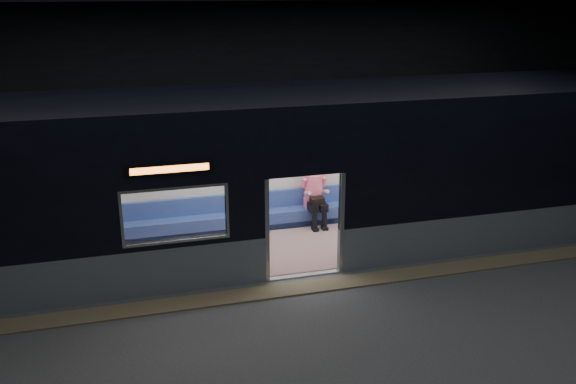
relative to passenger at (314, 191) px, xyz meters
name	(u,v)px	position (x,y,z in m)	size (l,w,h in m)	color
station_floor	(321,301)	(-1.00, -3.55, -0.84)	(24.00, 14.00, 0.01)	#47494C
station_envelope	(325,98)	(-1.00, -3.55, 2.82)	(24.00, 14.00, 5.00)	black
tactile_strip	(312,287)	(-1.00, -3.00, -0.82)	(22.80, 0.50, 0.03)	#8C7F59
metro_car	(284,164)	(-1.01, -1.00, 1.01)	(18.00, 3.04, 3.35)	gray
passenger	(314,191)	(0.00, 0.00, 0.00)	(0.46, 0.77, 1.47)	black
handbag	(317,200)	(-0.01, -0.25, -0.14)	(0.30, 0.25, 0.15)	black
transit_map	(436,151)	(3.23, 0.31, 0.66)	(1.07, 0.03, 0.69)	white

